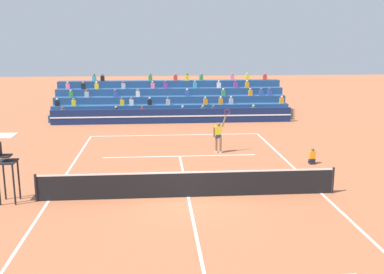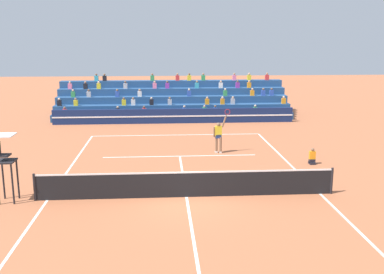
{
  "view_description": "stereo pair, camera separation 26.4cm",
  "coord_description": "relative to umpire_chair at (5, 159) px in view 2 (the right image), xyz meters",
  "views": [
    {
      "loc": [
        -1.21,
        -17.06,
        6.23
      ],
      "look_at": [
        0.65,
        6.22,
        1.1
      ],
      "focal_mm": 42.0,
      "sensor_mm": 36.0,
      "label": 1
    },
    {
      "loc": [
        -0.95,
        -17.08,
        6.23
      ],
      "look_at": [
        0.65,
        6.22,
        1.1
      ],
      "focal_mm": 42.0,
      "sensor_mm": 36.0,
      "label": 2
    }
  ],
  "objects": [
    {
      "name": "ground_plane",
      "position": [
        6.99,
        0.0,
        -1.72
      ],
      "size": [
        120.0,
        120.0,
        0.0
      ],
      "primitive_type": "plane",
      "color": "#AD603D"
    },
    {
      "name": "tennis_ball",
      "position": [
        3.99,
        1.82,
        -1.68
      ],
      "size": [
        0.07,
        0.07,
        0.07
      ],
      "primitive_type": "sphere",
      "color": "#C6DB33",
      "rests_on": "ground"
    },
    {
      "name": "bleacher_stand",
      "position": [
        6.99,
        19.95,
        -0.7
      ],
      "size": [
        18.73,
        4.75,
        3.38
      ],
      "color": "navy",
      "rests_on": "ground"
    },
    {
      "name": "court_lines",
      "position": [
        6.99,
        0.0,
        -1.71
      ],
      "size": [
        11.1,
        23.9,
        0.01
      ],
      "color": "white",
      "rests_on": "ground"
    },
    {
      "name": "sponsor_banner_wall",
      "position": [
        6.99,
        16.15,
        -1.17
      ],
      "size": [
        18.0,
        0.26,
        1.1
      ],
      "color": "navy",
      "rests_on": "ground"
    },
    {
      "name": "ball_kid_courtside",
      "position": [
        13.62,
        4.4,
        -1.39
      ],
      "size": [
        0.3,
        0.36,
        0.84
      ],
      "color": "black",
      "rests_on": "ground"
    },
    {
      "name": "tennis_net",
      "position": [
        6.99,
        0.0,
        -1.17
      ],
      "size": [
        12.0,
        0.1,
        1.1
      ],
      "color": "black",
      "rests_on": "ground"
    },
    {
      "name": "umpire_chair",
      "position": [
        0.0,
        0.0,
        0.0
      ],
      "size": [
        0.76,
        0.84,
        2.67
      ],
      "color": "black",
      "rests_on": "ground"
    },
    {
      "name": "tennis_player",
      "position": [
        9.18,
        7.03,
        -0.73
      ],
      "size": [
        0.97,
        0.33,
        2.49
      ],
      "color": "brown",
      "rests_on": "ground"
    }
  ]
}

